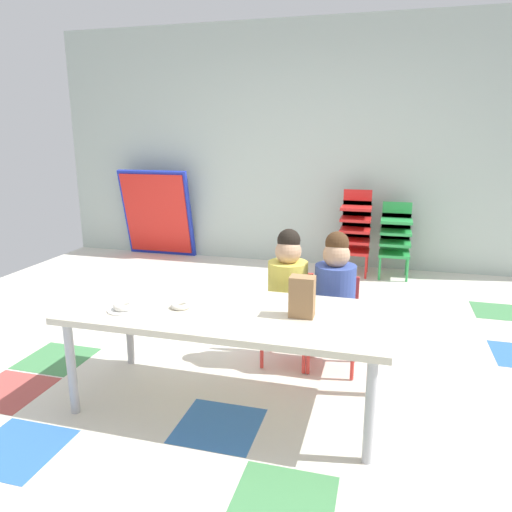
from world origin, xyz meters
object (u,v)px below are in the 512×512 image
(paper_bag_brown, at_px, (302,297))
(paper_plate_near_edge, at_px, (124,310))
(kid_chair_green_stack, at_px, (395,235))
(kid_chair_red_stack, at_px, (356,228))
(seated_child_middle_seat, at_px, (335,288))
(donut_powdered_on_plate, at_px, (124,306))
(craft_table, at_px, (227,318))
(folded_activity_table, at_px, (157,214))
(seated_child_near_camera, at_px, (288,284))
(donut_powdered_loose, at_px, (181,305))

(paper_bag_brown, distance_m, paper_plate_near_edge, 0.97)
(kid_chair_green_stack, relative_size, paper_bag_brown, 3.64)
(kid_chair_red_stack, bearing_deg, paper_bag_brown, -91.68)
(seated_child_middle_seat, height_order, paper_bag_brown, seated_child_middle_seat)
(paper_plate_near_edge, relative_size, donut_powdered_on_plate, 1.53)
(craft_table, distance_m, kid_chair_red_stack, 2.94)
(craft_table, height_order, folded_activity_table, folded_activity_table)
(seated_child_near_camera, xyz_separation_m, seated_child_middle_seat, (0.31, 0.00, 0.00))
(kid_chair_red_stack, xyz_separation_m, paper_plate_near_edge, (-1.04, -3.05, 0.06))
(paper_bag_brown, relative_size, donut_powdered_on_plate, 1.87)
(seated_child_near_camera, relative_size, kid_chair_red_stack, 1.00)
(paper_bag_brown, height_order, donut_powdered_on_plate, paper_bag_brown)
(seated_child_middle_seat, relative_size, kid_chair_red_stack, 1.00)
(kid_chair_red_stack, bearing_deg, donut_powdered_loose, -104.42)
(seated_child_middle_seat, bearing_deg, paper_plate_near_edge, -144.69)
(craft_table, relative_size, kid_chair_green_stack, 2.19)
(paper_plate_near_edge, distance_m, donut_powdered_on_plate, 0.02)
(folded_activity_table, bearing_deg, kid_chair_green_stack, -3.27)
(donut_powdered_loose, bearing_deg, seated_child_middle_seat, 39.22)
(paper_bag_brown, xyz_separation_m, paper_plate_near_edge, (-0.95, -0.17, -0.11))
(seated_child_middle_seat, bearing_deg, kid_chair_red_stack, 90.72)
(seated_child_middle_seat, relative_size, donut_powdered_on_plate, 7.80)
(craft_table, height_order, seated_child_middle_seat, seated_child_middle_seat)
(kid_chair_red_stack, xyz_separation_m, kid_chair_green_stack, (0.42, -0.00, -0.06))
(seated_child_middle_seat, xyz_separation_m, donut_powdered_on_plate, (-1.07, -0.76, 0.05))
(craft_table, bearing_deg, seated_child_near_camera, 69.89)
(folded_activity_table, height_order, donut_powdered_on_plate, folded_activity_table)
(seated_child_near_camera, bearing_deg, paper_plate_near_edge, -135.14)
(seated_child_near_camera, bearing_deg, paper_bag_brown, -71.70)
(seated_child_near_camera, relative_size, paper_plate_near_edge, 5.10)
(kid_chair_green_stack, bearing_deg, donut_powdered_loose, -111.84)
(seated_child_middle_seat, bearing_deg, folded_activity_table, 135.23)
(seated_child_middle_seat, xyz_separation_m, kid_chair_red_stack, (-0.03, 2.30, -0.04))
(seated_child_middle_seat, height_order, folded_activity_table, folded_activity_table)
(craft_table, distance_m, kid_chair_green_stack, 3.04)
(kid_chair_green_stack, bearing_deg, seated_child_near_camera, -106.96)
(paper_bag_brown, relative_size, donut_powdered_loose, 2.01)
(craft_table, distance_m, paper_bag_brown, 0.44)
(craft_table, distance_m, paper_plate_near_edge, 0.56)
(seated_child_near_camera, relative_size, seated_child_middle_seat, 1.00)
(craft_table, bearing_deg, folded_activity_table, 122.56)
(kid_chair_red_stack, height_order, paper_bag_brown, kid_chair_red_stack)
(kid_chair_red_stack, distance_m, folded_activity_table, 2.46)
(craft_table, height_order, paper_bag_brown, paper_bag_brown)
(seated_child_middle_seat, xyz_separation_m, folded_activity_table, (-2.48, 2.46, -0.02))
(seated_child_middle_seat, bearing_deg, craft_table, -131.31)
(kid_chair_green_stack, xyz_separation_m, donut_powdered_on_plate, (-1.46, -3.05, 0.14))
(seated_child_near_camera, height_order, folded_activity_table, folded_activity_table)
(donut_powdered_on_plate, bearing_deg, paper_bag_brown, 10.01)
(kid_chair_green_stack, height_order, folded_activity_table, folded_activity_table)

